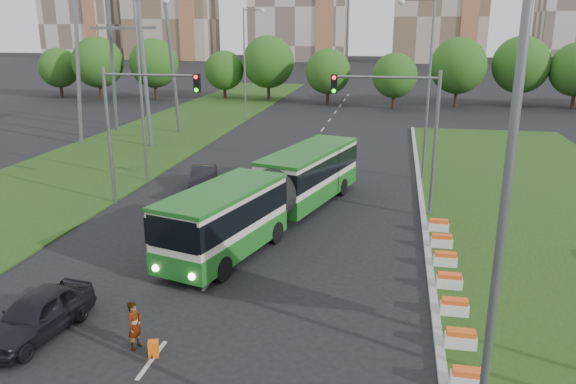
% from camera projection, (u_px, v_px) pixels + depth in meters
% --- Properties ---
extents(ground, '(360.00, 360.00, 0.00)m').
position_uv_depth(ground, '(281.00, 285.00, 22.98)').
color(ground, black).
rests_on(ground, ground).
extents(grass_median, '(14.00, 60.00, 0.15)m').
position_uv_depth(grass_median, '(566.00, 236.00, 28.15)').
color(grass_median, '#234012').
rests_on(grass_median, ground).
extents(median_kerb, '(0.30, 60.00, 0.18)m').
position_uv_depth(median_kerb, '(425.00, 227.00, 29.40)').
color(median_kerb, '#9B9B9B').
rests_on(median_kerb, ground).
extents(left_verge, '(12.00, 110.00, 0.10)m').
position_uv_depth(left_verge, '(139.00, 145.00, 49.74)').
color(left_verge, '#234012').
rests_on(left_verge, ground).
extents(lane_markings, '(0.20, 100.00, 0.01)m').
position_uv_depth(lane_markings, '(295.00, 166.00, 42.35)').
color(lane_markings, '#AEADA7').
rests_on(lane_markings, ground).
extents(flower_planters, '(1.10, 15.90, 0.60)m').
position_uv_depth(flower_planters, '(452.00, 293.00, 21.37)').
color(flower_planters, white).
rests_on(flower_planters, grass_median).
extents(traffic_mast_median, '(5.76, 0.32, 8.00)m').
position_uv_depth(traffic_mast_median, '(406.00, 120.00, 30.01)').
color(traffic_mast_median, slate).
rests_on(traffic_mast_median, ground).
extents(traffic_mast_left, '(5.76, 0.32, 8.00)m').
position_uv_depth(traffic_mast_left, '(133.00, 115.00, 31.80)').
color(traffic_mast_left, slate).
rests_on(traffic_mast_left, ground).
extents(street_lamps, '(36.00, 60.00, 12.00)m').
position_uv_depth(street_lamps, '(264.00, 104.00, 31.22)').
color(street_lamps, slate).
rests_on(street_lamps, ground).
extents(tree_line, '(120.00, 8.00, 9.00)m').
position_uv_depth(tree_line, '(443.00, 72.00, 71.67)').
color(tree_line, '#275416').
rests_on(tree_line, ground).
extents(articulated_bus, '(2.72, 17.44, 2.87)m').
position_uv_depth(articulated_bus, '(272.00, 192.00, 29.61)').
color(articulated_bus, beige).
rests_on(articulated_bus, ground).
extents(car_left_near, '(2.43, 4.72, 1.54)m').
position_uv_depth(car_left_near, '(37.00, 314.00, 19.13)').
color(car_left_near, black).
rests_on(car_left_near, ground).
extents(car_left_far, '(2.46, 4.53, 1.42)m').
position_uv_depth(car_left_far, '(203.00, 178.00, 36.51)').
color(car_left_far, black).
rests_on(car_left_far, ground).
extents(pedestrian, '(0.50, 0.67, 1.66)m').
position_uv_depth(pedestrian, '(135.00, 325.00, 18.31)').
color(pedestrian, gray).
rests_on(pedestrian, ground).
extents(shopping_trolley, '(0.32, 0.34, 0.55)m').
position_uv_depth(shopping_trolley, '(153.00, 349.00, 18.00)').
color(shopping_trolley, '#FF5F0D').
rests_on(shopping_trolley, ground).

